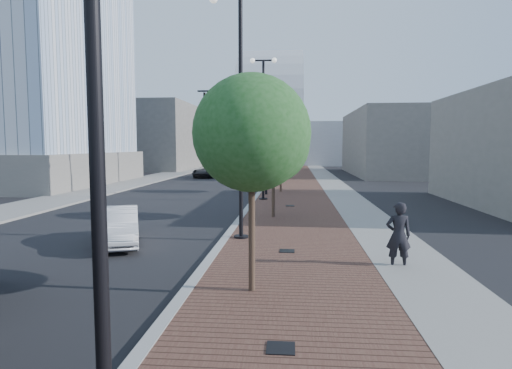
{
  "coord_description": "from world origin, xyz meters",
  "views": [
    {
      "loc": [
        2.6,
        -6.24,
        3.65
      ],
      "look_at": [
        1.0,
        12.0,
        2.0
      ],
      "focal_mm": 30.27,
      "sensor_mm": 36.0,
      "label": 1
    }
  ],
  "objects": [
    {
      "name": "concrete_strip",
      "position": [
        6.2,
        40.0,
        0.07
      ],
      "size": [
        2.4,
        140.0,
        0.13
      ],
      "primitive_type": "cube",
      "color": "slate",
      "rests_on": "ground"
    },
    {
      "name": "dark_car_mid",
      "position": [
        -7.17,
        42.74,
        0.72
      ],
      "size": [
        3.42,
        5.54,
        1.43
      ],
      "primitive_type": "imported",
      "rotation": [
        0.0,
        0.0,
        -0.21
      ],
      "color": "black",
      "rests_on": "ground"
    },
    {
      "name": "tree_2",
      "position": [
        1.65,
        27.02,
        3.89
      ],
      "size": [
        2.54,
        2.52,
        5.16
      ],
      "color": "#382619",
      "rests_on": "ground"
    },
    {
      "name": "streetlight_1",
      "position": [
        0.49,
        10.0,
        4.34
      ],
      "size": [
        1.44,
        0.56,
        9.21
      ],
      "color": "black",
      "rests_on": "ground"
    },
    {
      "name": "pedestrian",
      "position": [
        5.7,
        6.63,
        1.0
      ],
      "size": [
        0.74,
        0.49,
        2.01
      ],
      "primitive_type": "imported",
      "rotation": [
        0.0,
        0.0,
        3.13
      ],
      "color": "black",
      "rests_on": "ground"
    },
    {
      "name": "commercial_block_ne",
      "position": [
        16.0,
        50.0,
        4.0
      ],
      "size": [
        12.0,
        22.0,
        8.0
      ],
      "primitive_type": "cube",
      "color": "#5E5A55",
      "rests_on": "ground"
    },
    {
      "name": "streetlight_3",
      "position": [
        0.49,
        34.0,
        4.34
      ],
      "size": [
        1.44,
        0.56,
        9.21
      ],
      "color": "black",
      "rests_on": "ground"
    },
    {
      "name": "streetlight_4",
      "position": [
        0.6,
        46.0,
        4.82
      ],
      "size": [
        1.72,
        0.56,
        9.28
      ],
      "color": "black",
      "rests_on": "ground"
    },
    {
      "name": "tree_0",
      "position": [
        1.65,
        4.02,
        3.94
      ],
      "size": [
        2.81,
        2.81,
        5.36
      ],
      "color": "#382619",
      "rests_on": "ground"
    },
    {
      "name": "utility_cover_0",
      "position": [
        2.4,
        1.0,
        0.13
      ],
      "size": [
        0.5,
        0.5,
        0.02
      ],
      "primitive_type": "cube",
      "color": "black",
      "rests_on": "sidewalk"
    },
    {
      "name": "commercial_block_nw",
      "position": [
        -20.0,
        60.0,
        5.0
      ],
      "size": [
        14.0,
        20.0,
        10.0
      ],
      "primitive_type": "cube",
      "color": "#5F5B55",
      "rests_on": "ground"
    },
    {
      "name": "streetlight_2",
      "position": [
        0.6,
        22.0,
        4.82
      ],
      "size": [
        1.72,
        0.56,
        9.28
      ],
      "color": "black",
      "rests_on": "ground"
    },
    {
      "name": "traffic_mast",
      "position": [
        -0.3,
        25.0,
        4.98
      ],
      "size": [
        5.09,
        0.2,
        8.0
      ],
      "color": "black",
      "rests_on": "ground"
    },
    {
      "name": "dark_car_far",
      "position": [
        -2.74,
        46.58,
        0.75
      ],
      "size": [
        3.26,
        5.49,
        1.49
      ],
      "primitive_type": "imported",
      "rotation": [
        0.0,
        0.0,
        0.24
      ],
      "color": "black",
      "rests_on": "ground"
    },
    {
      "name": "west_sidewalk",
      "position": [
        -13.0,
        40.0,
        0.06
      ],
      "size": [
        4.0,
        140.0,
        0.12
      ],
      "primitive_type": "cube",
      "color": "slate",
      "rests_on": "ground"
    },
    {
      "name": "tower_podium",
      "position": [
        -24.0,
        32.0,
        1.5
      ],
      "size": [
        19.0,
        19.0,
        3.0
      ],
      "primitive_type": "cube",
      "color": "slate",
      "rests_on": "ground"
    },
    {
      "name": "curb",
      "position": [
        0.0,
        40.0,
        0.07
      ],
      "size": [
        0.3,
        140.0,
        0.14
      ],
      "primitive_type": "cube",
      "color": "gray",
      "rests_on": "ground"
    },
    {
      "name": "tree_3",
      "position": [
        1.65,
        39.02,
        3.72
      ],
      "size": [
        2.84,
        2.84,
        5.15
      ],
      "color": "#382619",
      "rests_on": "ground"
    },
    {
      "name": "utility_cover_2",
      "position": [
        2.4,
        19.0,
        0.13
      ],
      "size": [
        0.5,
        0.5,
        0.02
      ],
      "primitive_type": "cube",
      "color": "black",
      "rests_on": "sidewalk"
    },
    {
      "name": "convention_center",
      "position": [
        -2.0,
        85.0,
        6.0
      ],
      "size": [
        50.0,
        30.0,
        50.0
      ],
      "color": "#9DA1A7",
      "rests_on": "ground"
    },
    {
      "name": "sidewalk",
      "position": [
        3.5,
        40.0,
        0.06
      ],
      "size": [
        7.0,
        140.0,
        0.12
      ],
      "primitive_type": "cube",
      "color": "#4C2D23",
      "rests_on": "ground"
    },
    {
      "name": "utility_cover_1",
      "position": [
        2.4,
        8.0,
        0.13
      ],
      "size": [
        0.5,
        0.5,
        0.02
      ],
      "primitive_type": "cube",
      "color": "black",
      "rests_on": "sidewalk"
    },
    {
      "name": "streetlight_0",
      "position": [
        0.6,
        -2.0,
        4.82
      ],
      "size": [
        1.72,
        0.56,
        9.28
      ],
      "color": "black",
      "rests_on": "ground"
    },
    {
      "name": "tree_1",
      "position": [
        1.65,
        15.02,
        3.52
      ],
      "size": [
        2.71,
        2.71,
        4.89
      ],
      "color": "#382619",
      "rests_on": "ground"
    },
    {
      "name": "white_sedan",
      "position": [
        -3.88,
        9.02,
        0.68
      ],
      "size": [
        2.84,
        4.38,
        1.36
      ],
      "primitive_type": "imported",
      "rotation": [
        0.0,
        0.0,
        0.37
      ],
      "color": "silver",
      "rests_on": "ground"
    }
  ]
}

